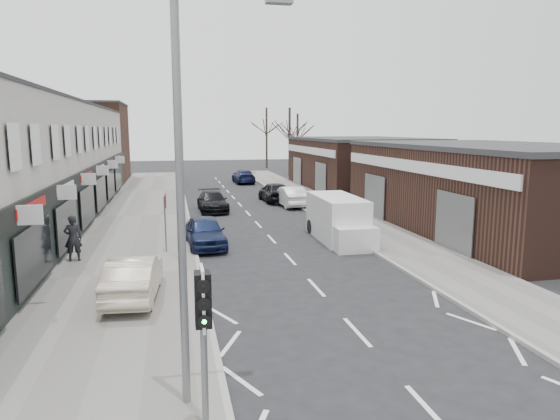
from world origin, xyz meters
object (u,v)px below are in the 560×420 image
street_lamp (189,178)px  sedan_on_pavement (134,277)px  parked_car_left_a (205,232)px  parked_car_left_b (213,201)px  traffic_light (203,313)px  pedestrian (73,238)px  parked_car_right_b (275,192)px  parked_car_right_c (243,176)px  white_van (338,220)px  parked_car_right_a (290,196)px  warning_sign (166,205)px

street_lamp → sedan_on_pavement: size_ratio=1.90×
parked_car_left_a → parked_car_left_b: 10.46m
traffic_light → pedestrian: (-4.52, 13.19, -1.34)m
parked_car_right_b → parked_car_right_c: parked_car_right_b is taller
white_van → parked_car_left_b: bearing=119.0°
traffic_light → parked_car_right_c: traffic_light is taller
parked_car_left_a → parked_car_right_b: bearing=62.4°
street_lamp → pedestrian: street_lamp is taller
traffic_light → parked_car_right_a: size_ratio=0.71×
street_lamp → parked_car_right_b: bearing=75.1°
pedestrian → parked_car_right_c: size_ratio=0.40×
warning_sign → white_van: size_ratio=0.48×
warning_sign → sedan_on_pavement: warning_sign is taller
traffic_light → sedan_on_pavement: bearing=102.5°
parked_car_left_a → parked_car_right_a: parked_car_left_a is taller
warning_sign → street_lamp: bearing=-87.2°
warning_sign → sedan_on_pavement: 6.33m
street_lamp → parked_car_left_a: street_lamp is taller
parked_car_left_a → parked_car_right_b: parked_car_right_b is taller
white_van → parked_car_right_c: white_van is taller
white_van → pedestrian: bearing=-169.6°
sedan_on_pavement → pedestrian: bearing=-58.1°
street_lamp → parked_car_left_a: size_ratio=1.89×
street_lamp → parked_car_right_a: street_lamp is taller
warning_sign → traffic_light: bearing=-86.9°
parked_car_right_a → parked_car_right_c: 16.25m
pedestrian → parked_car_right_c: pedestrian is taller
traffic_light → parked_car_right_c: (6.77, 42.63, -1.72)m
street_lamp → parked_car_left_b: bearing=84.5°
pedestrian → parked_car_right_a: pedestrian is taller
pedestrian → parked_car_right_a: size_ratio=0.44×
white_van → parked_car_right_a: size_ratio=1.30×
street_lamp → parked_car_right_b: size_ratio=1.77×
sedan_on_pavement → parked_car_left_a: (2.76, 7.15, -0.09)m
white_van → parked_car_left_a: 6.64m
parked_car_right_b → parked_car_right_c: 13.77m
street_lamp → parked_car_right_a: size_ratio=1.83×
street_lamp → white_van: street_lamp is taller
parked_car_left_b → parked_car_right_a: bearing=8.0°
warning_sign → parked_car_right_c: (7.53, 28.61, -1.51)m
sedan_on_pavement → parked_car_left_a: size_ratio=1.00×
traffic_light → white_van: bearing=63.2°
street_lamp → white_van: bearing=60.9°
parked_car_left_a → white_van: bearing=-2.9°
warning_sign → parked_car_left_b: 11.93m
warning_sign → parked_car_right_a: 15.16m
street_lamp → parked_car_right_a: bearing=72.5°
street_lamp → pedestrian: size_ratio=4.17×
parked_car_left_b → parked_car_right_a: size_ratio=1.05×
sedan_on_pavement → traffic_light: bearing=106.8°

